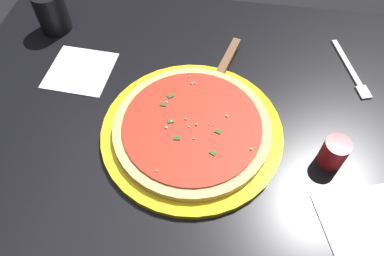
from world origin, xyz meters
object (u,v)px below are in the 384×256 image
(serving_plate, at_px, (192,132))
(fork, at_px, (352,72))
(cup_tall_drink, at_px, (52,11))
(cup_small_sauce, at_px, (334,153))
(pizza_server, at_px, (222,71))
(pizza, at_px, (192,127))
(napkin_loose_left, at_px, (80,70))
(napkin_folded_right, at_px, (366,226))

(serving_plate, height_order, fork, serving_plate)
(cup_tall_drink, height_order, fork, cup_tall_drink)
(serving_plate, bearing_deg, cup_small_sauce, -4.60)
(cup_small_sauce, bearing_deg, pizza_server, 140.80)
(cup_tall_drink, distance_m, cup_small_sauce, 0.71)
(pizza, bearing_deg, cup_small_sauce, -4.60)
(cup_small_sauce, height_order, napkin_loose_left, cup_small_sauce)
(serving_plate, distance_m, fork, 0.40)
(pizza_server, relative_size, napkin_loose_left, 1.59)
(napkin_folded_right, height_order, fork, fork)
(serving_plate, bearing_deg, pizza_server, 75.93)
(pizza, distance_m, napkin_loose_left, 0.31)
(napkin_loose_left, bearing_deg, napkin_folded_right, -24.71)
(napkin_folded_right, xyz_separation_m, napkin_loose_left, (-0.60, 0.28, 0.00))
(serving_plate, height_order, napkin_folded_right, serving_plate)
(pizza_server, relative_size, fork, 1.23)
(napkin_folded_right, xyz_separation_m, fork, (0.01, 0.37, 0.00))
(pizza_server, height_order, fork, pizza_server)
(cup_small_sauce, bearing_deg, napkin_loose_left, 164.18)
(serving_plate, xyz_separation_m, fork, (0.33, 0.22, -0.00))
(serving_plate, relative_size, pizza, 1.17)
(cup_tall_drink, bearing_deg, pizza, -34.82)
(cup_tall_drink, bearing_deg, serving_plate, -34.82)
(fork, bearing_deg, napkin_folded_right, -91.69)
(pizza, bearing_deg, cup_tall_drink, 145.18)
(cup_tall_drink, height_order, cup_small_sauce, cup_tall_drink)
(pizza, bearing_deg, serving_plate, -67.44)
(pizza_server, bearing_deg, serving_plate, -104.07)
(pizza, xyz_separation_m, fork, (0.33, 0.22, -0.02))
(serving_plate, xyz_separation_m, cup_small_sauce, (0.27, -0.02, 0.02))
(serving_plate, distance_m, pizza_server, 0.17)
(pizza_server, bearing_deg, cup_small_sauce, -39.20)
(cup_tall_drink, distance_m, napkin_folded_right, 0.82)
(serving_plate, xyz_separation_m, cup_tall_drink, (-0.38, 0.27, 0.04))
(cup_tall_drink, xyz_separation_m, fork, (0.72, -0.04, -0.05))
(pizza, height_order, pizza_server, pizza)
(pizza_server, distance_m, napkin_folded_right, 0.42)
(pizza_server, distance_m, cup_tall_drink, 0.44)
(pizza_server, bearing_deg, fork, 11.45)
(pizza, xyz_separation_m, cup_tall_drink, (-0.38, 0.27, 0.03))
(napkin_loose_left, bearing_deg, pizza_server, 5.40)
(cup_small_sauce, distance_m, napkin_loose_left, 0.57)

